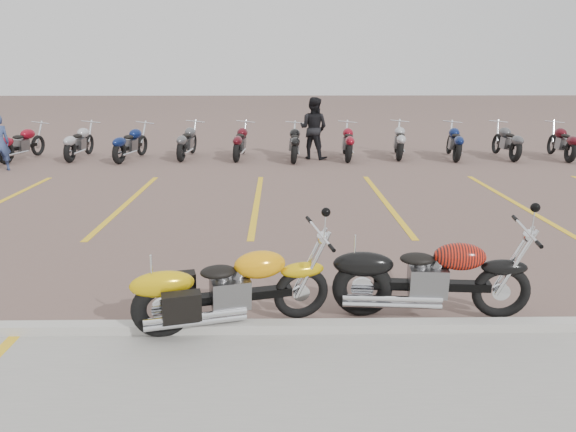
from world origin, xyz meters
name	(u,v)px	position (x,y,z in m)	size (l,w,h in m)	color
ground	(246,268)	(0.00, 0.00, 0.00)	(100.00, 100.00, 0.00)	brown
curb	(235,328)	(0.00, -2.00, 0.06)	(60.00, 0.18, 0.12)	#ADAAA3
parking_stripes	(257,202)	(0.00, 4.00, 0.00)	(38.00, 5.50, 0.01)	gold
yellow_cruiser	(228,290)	(-0.08, -1.88, 0.44)	(2.10, 0.69, 0.88)	black
flame_cruiser	(426,280)	(2.10, -1.63, 0.45)	(2.19, 0.38, 0.90)	black
person_b	(313,128)	(1.52, 9.75, 0.94)	(0.91, 0.71, 1.87)	black
bg_bike_row	(293,141)	(0.89, 9.83, 0.55)	(20.64, 2.05, 1.10)	black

